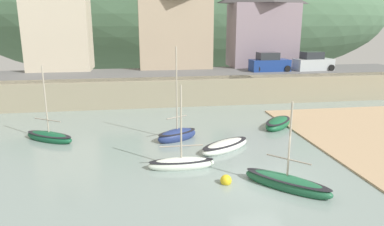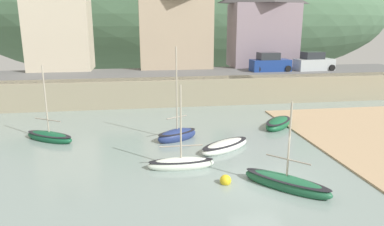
% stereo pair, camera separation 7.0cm
% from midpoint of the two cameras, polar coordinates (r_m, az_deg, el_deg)
% --- Properties ---
extents(quay_seawall, '(48.00, 9.40, 2.40)m').
position_cam_midpoint_polar(quay_seawall, '(33.30, 0.87, 4.00)').
color(quay_seawall, gray).
rests_on(quay_seawall, ground).
extents(hillside_backdrop, '(80.00, 44.00, 24.32)m').
position_cam_midpoint_polar(hillside_backdrop, '(70.64, -1.19, 15.27)').
color(hillside_backdrop, '#46684A').
rests_on(hillside_backdrop, ground).
extents(waterfront_building_left, '(6.71, 4.73, 11.33)m').
position_cam_midpoint_polar(waterfront_building_left, '(40.79, -20.93, 14.59)').
color(waterfront_building_left, beige).
rests_on(waterfront_building_left, ground).
extents(waterfront_building_centre, '(8.17, 4.57, 9.28)m').
position_cam_midpoint_polar(waterfront_building_centre, '(40.22, -2.86, 14.02)').
color(waterfront_building_centre, tan).
rests_on(waterfront_building_centre, ground).
extents(waterfront_building_right, '(7.74, 4.54, 9.51)m').
position_cam_midpoint_polar(waterfront_building_right, '(42.51, 11.28, 13.96)').
color(waterfront_building_right, gray).
rests_on(waterfront_building_right, ground).
extents(sailboat_nearest_shore, '(3.46, 0.95, 4.54)m').
position_cam_midpoint_polar(sailboat_nearest_shore, '(18.52, -1.83, -8.09)').
color(sailboat_nearest_shore, white).
rests_on(sailboat_nearest_shore, ground).
extents(motorboat_with_cabin, '(3.60, 3.66, 4.23)m').
position_cam_midpoint_polar(motorboat_with_cabin, '(16.92, 14.89, -10.80)').
color(motorboat_with_cabin, '#1F5C3B').
rests_on(motorboat_with_cabin, ground).
extents(sailboat_white_hull, '(3.26, 3.41, 0.85)m').
position_cam_midpoint_polar(sailboat_white_hull, '(26.33, 13.61, -1.64)').
color(sailboat_white_hull, '#185D36').
rests_on(sailboat_white_hull, ground).
extents(dinghy_open_wooden, '(3.72, 3.00, 0.72)m').
position_cam_midpoint_polar(dinghy_open_wooden, '(21.18, 5.27, -5.31)').
color(dinghy_open_wooden, white).
rests_on(dinghy_open_wooden, ground).
extents(rowboat_small_beached, '(3.01, 2.28, 6.13)m').
position_cam_midpoint_polar(rowboat_small_beached, '(22.83, -2.50, -3.53)').
color(rowboat_small_beached, navy).
rests_on(rowboat_small_beached, ground).
extents(sailboat_tall_mast, '(3.61, 2.87, 4.98)m').
position_cam_midpoint_polar(sailboat_tall_mast, '(24.45, -22.08, -3.54)').
color(sailboat_tall_mast, '#145333').
rests_on(sailboat_tall_mast, ground).
extents(parked_car_near_slipway, '(4.16, 1.86, 1.95)m').
position_cam_midpoint_polar(parked_car_near_slipway, '(38.27, 12.28, 7.82)').
color(parked_car_near_slipway, navy).
rests_on(parked_car_near_slipway, ground).
extents(parked_car_by_wall, '(4.23, 2.06, 1.95)m').
position_cam_midpoint_polar(parked_car_by_wall, '(40.29, 18.87, 7.69)').
color(parked_car_by_wall, '#B2BBBE').
rests_on(parked_car_by_wall, ground).
extents(mooring_buoy, '(0.54, 0.54, 0.54)m').
position_cam_midpoint_polar(mooring_buoy, '(16.94, 5.37, -10.74)').
color(mooring_buoy, yellow).
rests_on(mooring_buoy, ground).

